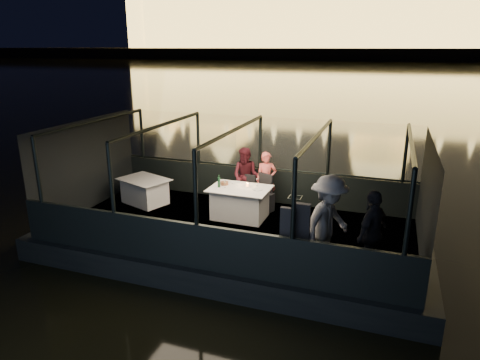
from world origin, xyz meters
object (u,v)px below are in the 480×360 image
(dining_table_aft, at_px, (145,189))
(person_man_maroon, at_px, (246,177))
(chair_port_right, at_px, (263,194))
(wine_bottle, at_px, (219,181))
(dining_table_central, at_px, (240,203))
(person_woman_coral, at_px, (266,179))
(passenger_stripe, at_px, (328,227))
(passenger_dark, at_px, (372,231))
(coat_stand, at_px, (294,232))
(chair_port_left, at_px, (247,191))

(dining_table_aft, distance_m, person_man_maroon, 2.73)
(chair_port_right, height_order, wine_bottle, wine_bottle)
(dining_table_central, relative_size, person_woman_coral, 0.99)
(person_woman_coral, xyz_separation_m, person_man_maroon, (-0.55, -0.02, 0.00))
(passenger_stripe, height_order, passenger_dark, passenger_stripe)
(coat_stand, bearing_deg, dining_table_central, 128.06)
(person_woman_coral, bearing_deg, passenger_stripe, -76.28)
(passenger_stripe, distance_m, wine_bottle, 3.38)
(passenger_dark, height_order, wine_bottle, passenger_dark)
(dining_table_aft, height_order, chair_port_left, chair_port_left)
(chair_port_left, bearing_deg, coat_stand, -49.93)
(person_woman_coral, xyz_separation_m, passenger_stripe, (2.00, -2.84, 0.10))
(coat_stand, height_order, person_man_maroon, coat_stand)
(dining_table_aft, distance_m, passenger_stripe, 5.51)
(chair_port_right, bearing_deg, passenger_stripe, -29.14)
(coat_stand, relative_size, passenger_stripe, 0.85)
(coat_stand, distance_m, person_woman_coral, 3.65)
(wine_bottle, bearing_deg, passenger_dark, -24.15)
(dining_table_aft, distance_m, passenger_dark, 6.21)
(person_man_maroon, height_order, passenger_dark, passenger_dark)
(chair_port_right, bearing_deg, wine_bottle, -119.62)
(dining_table_central, bearing_deg, passenger_dark, -28.88)
(chair_port_left, distance_m, wine_bottle, 1.07)
(chair_port_left, relative_size, chair_port_right, 0.89)
(person_man_maroon, height_order, wine_bottle, person_man_maroon)
(chair_port_left, bearing_deg, dining_table_aft, -158.08)
(chair_port_right, xyz_separation_m, coat_stand, (1.44, -2.98, 0.45))
(coat_stand, distance_m, passenger_dark, 1.45)
(chair_port_left, relative_size, passenger_dark, 0.51)
(person_man_maroon, bearing_deg, dining_table_central, -76.83)
(coat_stand, relative_size, wine_bottle, 5.20)
(dining_table_central, xyz_separation_m, passenger_stripe, (2.38, -1.86, 0.47))
(dining_table_aft, xyz_separation_m, passenger_dark, (5.90, -1.86, 0.47))
(dining_table_aft, xyz_separation_m, chair_port_right, (3.15, 0.49, 0.06))
(dining_table_aft, bearing_deg, passenger_stripe, -21.13)
(person_man_maroon, bearing_deg, wine_bottle, -104.23)
(dining_table_aft, bearing_deg, chair_port_left, 13.62)
(dining_table_central, xyz_separation_m, chair_port_left, (-0.08, 0.76, 0.06))
(chair_port_right, height_order, passenger_stripe, passenger_stripe)
(chair_port_right, height_order, coat_stand, coat_stand)
(person_man_maroon, bearing_deg, passenger_stripe, -44.63)
(person_man_maroon, bearing_deg, chair_port_left, -63.28)
(chair_port_left, distance_m, person_woman_coral, 0.60)
(chair_port_left, xyz_separation_m, person_woman_coral, (0.47, 0.21, 0.30))
(passenger_stripe, bearing_deg, person_man_maroon, 67.00)
(passenger_dark, bearing_deg, passenger_stripe, -56.08)
(chair_port_right, height_order, passenger_dark, passenger_dark)
(dining_table_aft, xyz_separation_m, person_man_maroon, (2.57, 0.84, 0.36))
(chair_port_left, distance_m, coat_stand, 3.71)
(dining_table_aft, relative_size, person_man_maroon, 0.84)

